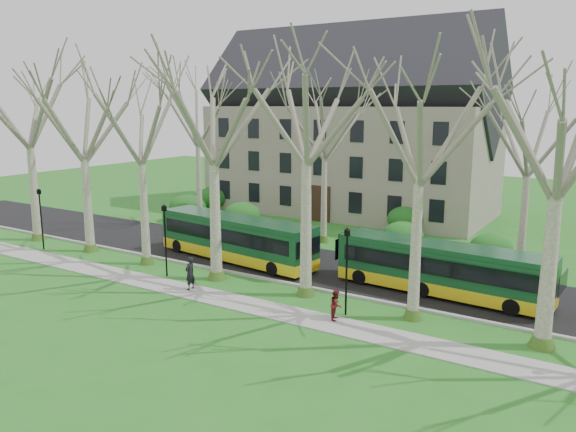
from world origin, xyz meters
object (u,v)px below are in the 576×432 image
(bus_lead, at_px, (236,238))
(bus_follow, at_px, (441,268))
(pedestrian_a, at_px, (190,273))
(pedestrian_b, at_px, (336,305))

(bus_lead, bearing_deg, bus_follow, 9.15)
(bus_follow, relative_size, pedestrian_a, 6.10)
(pedestrian_b, bearing_deg, pedestrian_a, 75.71)
(bus_lead, xyz_separation_m, pedestrian_b, (10.42, -5.83, -0.76))
(bus_follow, height_order, pedestrian_a, bus_follow)
(bus_lead, xyz_separation_m, bus_follow, (13.52, 0.49, -0.06))
(pedestrian_a, relative_size, pedestrian_b, 1.29)
(bus_lead, distance_m, pedestrian_b, 11.97)
(bus_lead, relative_size, pedestrian_a, 6.35)
(pedestrian_b, bearing_deg, bus_follow, -42.66)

